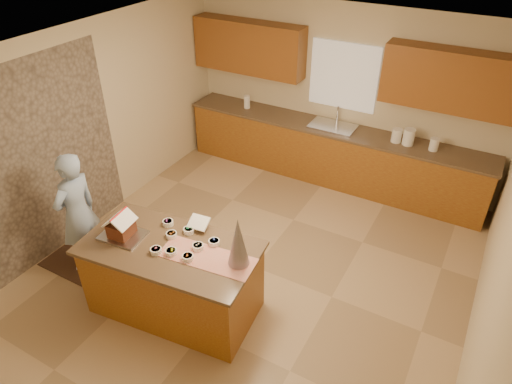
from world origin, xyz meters
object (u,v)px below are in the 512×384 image
(boy, at_px, (78,213))
(gingerbread_house, at_px, (121,227))
(tinsel_tree, at_px, (238,242))
(island_base, at_px, (174,279))

(boy, relative_size, gingerbread_house, 5.18)
(tinsel_tree, distance_m, boy, 2.20)
(island_base, relative_size, gingerbread_house, 5.83)
(island_base, height_order, boy, boy)
(island_base, relative_size, boy, 1.13)
(tinsel_tree, bearing_deg, island_base, -169.99)
(island_base, distance_m, tinsel_tree, 1.07)
(gingerbread_house, bearing_deg, island_base, 11.54)
(island_base, xyz_separation_m, tinsel_tree, (0.76, 0.13, 0.75))
(tinsel_tree, relative_size, gingerbread_house, 1.78)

